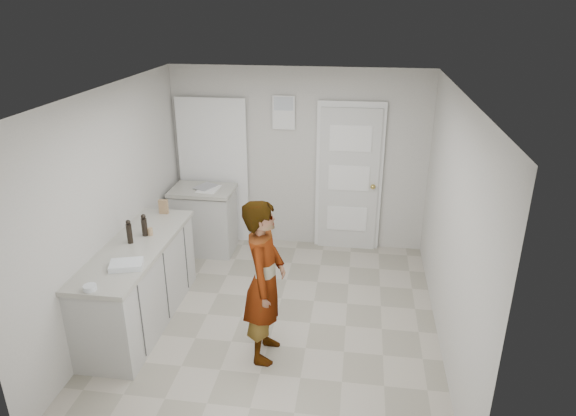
% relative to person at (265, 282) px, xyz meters
% --- Properties ---
extents(ground, '(4.00, 4.00, 0.00)m').
position_rel_person_xyz_m(ground, '(-0.00, 0.57, -0.82)').
color(ground, gray).
rests_on(ground, ground).
extents(room_shell, '(4.00, 4.00, 4.00)m').
position_rel_person_xyz_m(room_shell, '(-0.18, 2.53, 0.20)').
color(room_shell, silver).
rests_on(room_shell, ground).
extents(main_counter, '(0.64, 1.96, 0.93)m').
position_rel_person_xyz_m(main_counter, '(-1.45, 0.37, -0.40)').
color(main_counter, '#B5B5B0').
rests_on(main_counter, ground).
extents(side_counter, '(0.84, 0.61, 0.93)m').
position_rel_person_xyz_m(side_counter, '(-1.25, 2.12, -0.40)').
color(side_counter, '#B5B5B0').
rests_on(side_counter, ground).
extents(person, '(0.41, 0.61, 1.65)m').
position_rel_person_xyz_m(person, '(0.00, 0.00, 0.00)').
color(person, silver).
rests_on(person, ground).
extents(cake_mix_box, '(0.11, 0.05, 0.17)m').
position_rel_person_xyz_m(cake_mix_box, '(-1.45, 1.23, 0.19)').
color(cake_mix_box, '#896344').
rests_on(cake_mix_box, main_counter).
extents(spice_jar, '(0.05, 0.05, 0.08)m').
position_rel_person_xyz_m(spice_jar, '(-1.37, 0.62, 0.14)').
color(spice_jar, tan).
rests_on(spice_jar, main_counter).
extents(oil_cruet_a, '(0.06, 0.06, 0.25)m').
position_rel_person_xyz_m(oil_cruet_a, '(-1.43, 0.61, 0.22)').
color(oil_cruet_a, black).
rests_on(oil_cruet_a, main_counter).
extents(oil_cruet_b, '(0.06, 0.06, 0.26)m').
position_rel_person_xyz_m(oil_cruet_b, '(-1.51, 0.41, 0.23)').
color(oil_cruet_b, black).
rests_on(oil_cruet_b, main_counter).
extents(baking_dish, '(0.36, 0.30, 0.05)m').
position_rel_person_xyz_m(baking_dish, '(-1.32, -0.09, 0.12)').
color(baking_dish, silver).
rests_on(baking_dish, main_counter).
extents(egg_bowl, '(0.12, 0.12, 0.05)m').
position_rel_person_xyz_m(egg_bowl, '(-1.47, -0.53, 0.12)').
color(egg_bowl, silver).
rests_on(egg_bowl, main_counter).
extents(papers, '(0.28, 0.35, 0.01)m').
position_rel_person_xyz_m(papers, '(-1.16, 2.11, 0.11)').
color(papers, white).
rests_on(papers, side_counter).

